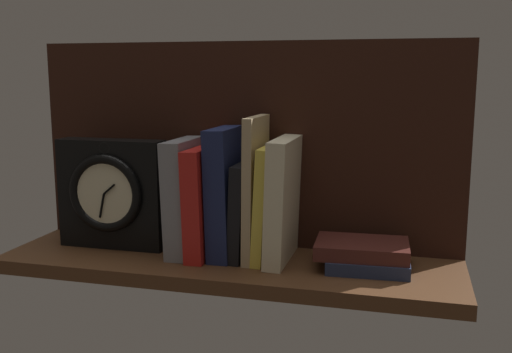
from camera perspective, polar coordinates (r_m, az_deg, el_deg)
ground_plane at (r=106.26cm, az=-2.77°, el=-8.65°), size 81.90×22.42×2.50cm
back_panel at (r=111.65cm, az=-1.22°, el=3.09°), size 81.90×1.20×38.53cm
book_gray_chess at (r=108.15cm, az=-6.87°, el=-1.94°), size 4.30×13.79×21.04cm
book_red_requiem at (r=106.95cm, az=-4.97°, el=-2.38°), size 3.80×15.37×19.76cm
book_navy_bierce at (r=105.35cm, az=-2.99°, el=-1.57°), size 4.47×12.68×23.29cm
book_black_skeptic at (r=105.05cm, az=-1.22°, el=-3.28°), size 2.94×12.12×17.21cm
book_tan_shortstories at (r=103.59cm, az=-0.04°, el=-1.15°), size 1.95×12.64×25.37cm
book_yellow_seinlanguage at (r=103.62cm, az=1.06°, el=-2.58°), size 2.90×12.86×20.34cm
book_cream_twain at (r=102.85cm, az=2.62°, el=-2.30°), size 3.93×15.21×21.72cm
framed_clock at (r=113.71cm, az=-13.87°, el=-1.62°), size 20.52×6.02×20.52cm
book_stack_side at (r=102.16cm, az=10.51°, el=-7.46°), size 16.21×11.93×4.62cm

